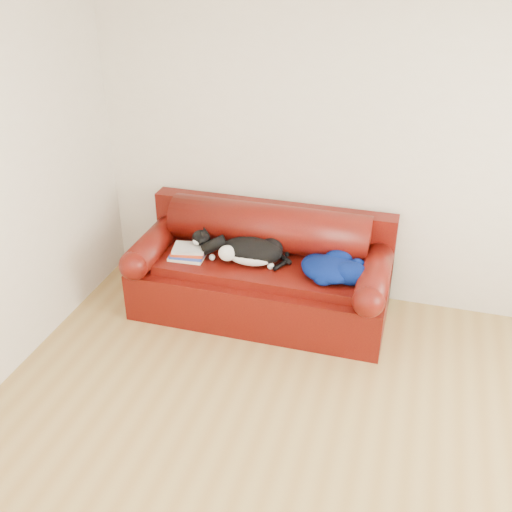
{
  "coord_description": "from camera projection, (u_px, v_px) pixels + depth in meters",
  "views": [
    {
      "loc": [
        0.46,
        -2.63,
        2.92
      ],
      "look_at": [
        -0.7,
        1.35,
        0.62
      ],
      "focal_mm": 42.0,
      "sensor_mm": 36.0,
      "label": 1
    }
  ],
  "objects": [
    {
      "name": "room_shell",
      "position": [
        341.0,
        218.0,
        2.91
      ],
      "size": [
        4.52,
        4.02,
        2.61
      ],
      "color": "beige",
      "rests_on": "ground"
    },
    {
      "name": "book_stack",
      "position": [
        189.0,
        252.0,
        4.94
      ],
      "size": [
        0.3,
        0.25,
        0.1
      ],
      "rotation": [
        0.0,
        0.0,
        0.12
      ],
      "color": "beige",
      "rests_on": "sofa_base"
    },
    {
      "name": "cat",
      "position": [
        251.0,
        252.0,
        4.84
      ],
      "size": [
        0.74,
        0.44,
        0.26
      ],
      "rotation": [
        0.0,
        0.0,
        0.38
      ],
      "color": "black",
      "rests_on": "sofa_base"
    },
    {
      "name": "blanket",
      "position": [
        333.0,
        268.0,
        4.67
      ],
      "size": [
        0.57,
        0.45,
        0.17
      ],
      "rotation": [
        0.0,
        0.0,
        0.07
      ],
      "color": "#020A43",
      "rests_on": "sofa_base"
    },
    {
      "name": "ground",
      "position": [
        303.0,
        458.0,
        3.74
      ],
      "size": [
        4.5,
        4.5,
        0.0
      ],
      "primitive_type": "plane",
      "color": "olive",
      "rests_on": "ground"
    },
    {
      "name": "sofa_back",
      "position": [
        269.0,
        243.0,
        5.1
      ],
      "size": [
        2.1,
        1.01,
        0.88
      ],
      "color": "#360208",
      "rests_on": "ground"
    },
    {
      "name": "sofa_base",
      "position": [
        261.0,
        287.0,
        5.05
      ],
      "size": [
        2.1,
        0.9,
        0.5
      ],
      "color": "#360208",
      "rests_on": "ground"
    }
  ]
}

